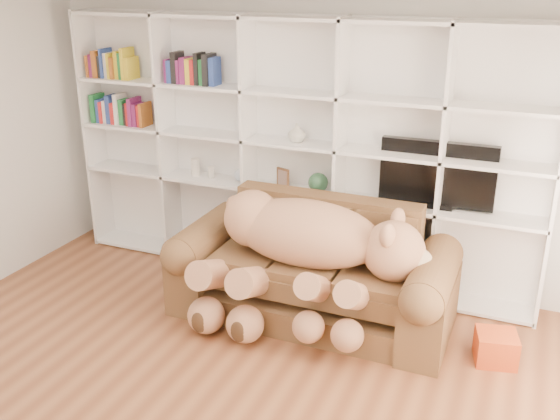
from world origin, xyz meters
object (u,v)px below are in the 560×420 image
at_px(sofa, 313,276).
at_px(gift_box, 496,348).
at_px(teddy_bear, 303,249).
at_px(tv, 437,175).

height_order(sofa, gift_box, sofa).
bearing_deg(sofa, teddy_bear, -96.41).
relative_size(sofa, teddy_bear, 1.26).
bearing_deg(teddy_bear, gift_box, 5.94).
xyz_separation_m(teddy_bear, gift_box, (1.52, 0.07, -0.56)).
bearing_deg(gift_box, sofa, 175.26).
bearing_deg(gift_box, tv, 128.84).
distance_m(teddy_bear, tv, 1.32).
distance_m(gift_box, tv, 1.47).
bearing_deg(sofa, tv, 39.79).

